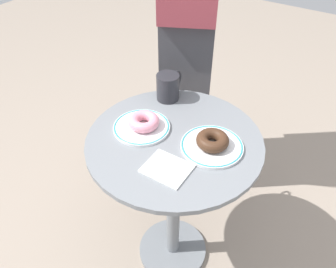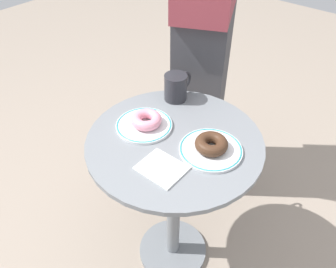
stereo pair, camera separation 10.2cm
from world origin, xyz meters
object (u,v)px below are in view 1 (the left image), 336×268
plate_right (212,146)px  cafe_table (174,183)px  coffee_mug (168,86)px  donut_pink_frosted (144,121)px  donut_chocolate (213,140)px  plate_left (142,127)px  person_figure (190,20)px  paper_napkin (167,168)px

plate_right → cafe_table: bearing=-166.4°
coffee_mug → donut_pink_frosted: bearing=-81.6°
plate_right → donut_chocolate: (0.00, -0.00, 0.02)m
plate_right → donut_chocolate: 0.02m
donut_pink_frosted → plate_left: bearing=-137.2°
donut_pink_frosted → person_figure: 0.56m
cafe_table → plate_left: 0.26m
donut_pink_frosted → paper_napkin: size_ratio=0.79×
plate_left → donut_chocolate: donut_chocolate is taller
cafe_table → coffee_mug: bearing=127.6°
plate_right → donut_pink_frosted: size_ratio=1.90×
donut_chocolate → coffee_mug: (-0.27, 0.16, 0.02)m
cafe_table → person_figure: 0.70m
cafe_table → donut_chocolate: donut_chocolate is taller
coffee_mug → person_figure: person_figure is taller
plate_left → donut_pink_frosted: donut_pink_frosted is taller
plate_left → coffee_mug: size_ratio=1.49×
plate_right → coffee_mug: coffee_mug is taller
donut_chocolate → coffee_mug: size_ratio=0.80×
coffee_mug → person_figure: 0.35m
cafe_table → donut_pink_frosted: (-0.12, -0.01, 0.25)m
person_figure → cafe_table: bearing=-64.3°
plate_right → person_figure: 0.63m
coffee_mug → person_figure: (-0.09, 0.31, 0.13)m
cafe_table → coffee_mug: size_ratio=5.29×
plate_right → person_figure: bearing=127.8°
plate_right → paper_napkin: 0.18m
person_figure → plate_right: bearing=-52.2°
donut_chocolate → person_figure: person_figure is taller
coffee_mug → plate_right: bearing=-30.7°
donut_chocolate → person_figure: (-0.37, 0.48, 0.16)m
donut_pink_frosted → donut_chocolate: donut_chocolate is taller
cafe_table → person_figure: bearing=115.7°
cafe_table → donut_pink_frosted: donut_pink_frosted is taller
donut_chocolate → donut_pink_frosted: bearing=-170.7°
cafe_table → plate_right: plate_right is taller
plate_left → donut_pink_frosted: (0.01, 0.01, 0.02)m
cafe_table → donut_pink_frosted: size_ratio=6.53×
coffee_mug → cafe_table: bearing=-52.4°
plate_right → donut_pink_frosted: donut_pink_frosted is taller
plate_left → person_figure: size_ratio=0.11×
plate_left → plate_right: same height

